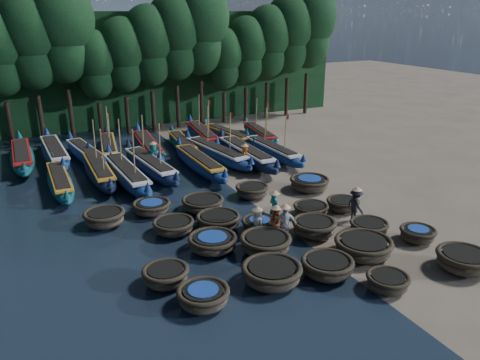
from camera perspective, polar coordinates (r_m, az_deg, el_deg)
name	(u,v)px	position (r m, az deg, el deg)	size (l,w,h in m)	color
ground	(262,210)	(25.05, 2.67, -3.69)	(120.00, 120.00, 0.00)	#7C6C5B
foliage_wall	(139,69)	(45.22, -12.22, 13.11)	(40.00, 3.00, 10.00)	black
coracle_3	(388,282)	(18.96, 17.56, -11.72)	(1.96, 1.96, 0.65)	brown
coracle_4	(463,260)	(21.34, 25.58, -8.81)	(2.39, 2.39, 0.82)	brown
coracle_5	(203,296)	(17.25, -4.50, -13.96)	(2.25, 2.25, 0.74)	brown
coracle_6	(272,273)	(18.47, 3.90, -11.30)	(2.87, 2.87, 0.82)	brown
coracle_7	(327,266)	(19.27, 10.59, -10.30)	(2.13, 2.13, 0.76)	brown
coracle_8	(363,247)	(21.00, 14.81, -7.88)	(3.09, 3.09, 0.82)	brown
coracle_9	(418,234)	(23.09, 20.85, -6.16)	(1.66, 1.66, 0.67)	brown
coracle_10	(166,275)	(18.61, -9.05, -11.41)	(1.87, 1.87, 0.74)	brown
coracle_11	(213,242)	(20.81, -3.36, -7.60)	(2.59, 2.59, 0.73)	brown
coracle_12	(266,243)	(20.58, 3.14, -7.74)	(2.73, 2.73, 0.84)	brown
coracle_13	(314,227)	(22.36, 9.00, -5.68)	(2.54, 2.54, 0.79)	brown
coracle_14	(369,227)	(23.09, 15.45, -5.55)	(1.99, 1.99, 0.66)	brown
coracle_15	(174,226)	(22.54, -8.10, -5.58)	(2.28, 2.28, 0.69)	brown
coracle_16	(218,221)	(22.85, -2.68, -4.97)	(2.57, 2.57, 0.73)	brown
coracle_17	(259,225)	(22.46, 2.38, -5.45)	(1.95, 1.95, 0.70)	brown
coracle_18	(311,209)	(24.49, 8.63, -3.56)	(1.89, 1.89, 0.63)	brown
coracle_19	(343,204)	(25.43, 12.43, -2.89)	(2.07, 2.07, 0.64)	brown
coracle_20	(104,218)	(23.98, -16.21, -4.43)	(2.35, 2.35, 0.80)	brown
coracle_21	(152,207)	(24.82, -10.72, -3.27)	(2.29, 2.29, 0.69)	brown
coracle_22	(203,204)	(24.85, -4.56, -2.89)	(2.41, 2.41, 0.73)	brown
coracle_23	(252,191)	(26.52, 1.48, -1.31)	(2.08, 2.08, 0.74)	brown
coracle_24	(309,183)	(27.89, 8.46, -0.38)	(2.83, 2.83, 0.78)	brown
long_boat_1	(60,182)	(29.65, -21.09, -0.17)	(1.42, 7.69, 1.35)	#0F4756
long_boat_2	(99,171)	(30.72, -16.84, 1.12)	(1.64, 8.44, 3.58)	#0E1536
long_boat_3	(126,174)	(29.48, -13.68, 0.69)	(1.91, 8.89, 3.78)	navy
long_boat_4	(150,166)	(30.84, -10.89, 1.73)	(2.30, 8.63, 3.68)	#0E1536
long_boat_5	(200,163)	(31.04, -4.94, 2.11)	(1.48, 8.48, 1.49)	navy
long_boat_6	(216,153)	(33.00, -2.90, 3.30)	(2.73, 8.74, 3.75)	navy
long_boat_7	(246,154)	(32.70, 0.75, 3.19)	(1.73, 9.09, 1.60)	#0E1536
long_boat_8	(272,151)	(33.74, 3.94, 3.57)	(1.56, 8.19, 3.48)	navy
long_boat_9	(22,157)	(35.48, -25.02, 2.61)	(1.66, 8.90, 1.57)	#0F4756
long_boat_10	(55,152)	(35.57, -21.64, 3.14)	(1.77, 9.03, 1.59)	navy
long_boat_11	(86,154)	(34.68, -18.24, 3.05)	(2.50, 8.16, 1.45)	navy
long_boat_12	(109,148)	(35.85, -15.71, 3.82)	(2.58, 7.89, 3.39)	#0E1536
long_boat_13	(148,147)	(35.06, -11.18, 3.96)	(2.42, 9.06, 1.60)	navy
long_boat_14	(182,144)	(35.89, -7.05, 4.38)	(2.05, 7.45, 1.32)	#0F4756
long_boat_15	(202,135)	(38.13, -4.61, 5.52)	(2.50, 8.56, 3.66)	navy
long_boat_16	(228,135)	(38.04, -1.47, 5.45)	(2.37, 7.71, 1.37)	#0F4756
long_boat_17	(260,134)	(38.58, 2.41, 5.64)	(2.48, 7.59, 3.26)	#0F4756
fisherman_0	(257,222)	(21.71, 2.12, -5.17)	(0.61, 0.81, 1.70)	silver
fisherman_1	(274,206)	(23.20, 4.19, -3.20)	(0.54, 0.69, 1.87)	#1B7473
fisherman_2	(276,221)	(21.80, 4.39, -5.05)	(0.84, 0.93, 1.77)	#C8551A
fisherman_3	(356,205)	(24.08, 13.92, -2.92)	(0.73, 1.18, 1.97)	black
fisherman_4	(285,223)	(21.40, 5.48, -5.25)	(1.14, 0.80, 2.00)	silver
fisherman_5	(154,155)	(31.79, -10.46, 2.97)	(1.74, 0.86, 2.00)	#1B7473
fisherman_6	(245,155)	(31.51, 0.60, 3.01)	(0.88, 0.92, 1.79)	#C8551A
tree_3	(29,39)	(40.11, -24.28, 15.36)	(4.92, 4.92, 11.60)	black
tree_4	(60,29)	(40.27, -21.04, 16.75)	(5.34, 5.34, 12.58)	black
tree_5	(95,64)	(40.77, -17.29, 13.36)	(3.68, 3.68, 8.68)	black
tree_6	(122,54)	(41.16, -14.14, 14.64)	(4.09, 4.09, 9.65)	black
tree_7	(149,45)	(41.67, -11.03, 15.86)	(4.51, 4.51, 10.63)	black
tree_8	(175,36)	(42.32, -7.97, 17.00)	(4.92, 4.92, 11.60)	black
tree_9	(199,27)	(43.09, -4.98, 18.06)	(5.34, 5.34, 12.58)	black
tree_10	(224,58)	(44.16, -2.01, 14.65)	(3.68, 3.68, 8.68)	black
tree_11	(246,49)	(45.11, 0.74, 15.63)	(4.09, 4.09, 9.65)	black
tree_12	(268,41)	(46.16, 3.39, 16.54)	(4.51, 4.51, 10.63)	black
tree_13	(289,33)	(47.31, 5.95, 17.37)	(4.92, 4.92, 11.60)	black
tree_14	(309,26)	(48.55, 8.40, 18.13)	(5.34, 5.34, 12.58)	black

